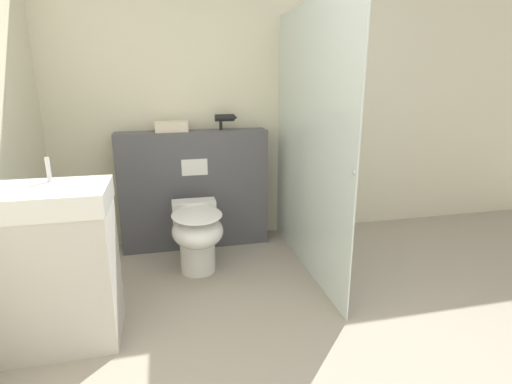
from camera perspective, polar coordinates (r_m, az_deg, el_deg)
The scene contains 7 objects.
wall_back at distance 3.72m, azimuth -5.35°, elevation 12.23°, with size 8.00×0.06×2.50m.
partition_panel at distance 3.61m, azimuth -8.76°, elevation 0.32°, with size 1.30×0.23×1.05m.
shower_glass at distance 3.07m, azimuth 7.53°, elevation 6.83°, with size 0.04×1.61×2.02m.
toilet at distance 3.15m, azimuth -8.41°, elevation -5.94°, with size 0.39×0.61×0.53m.
sink_vanity at distance 2.56m, azimuth -26.63°, elevation -9.50°, with size 0.65×0.46×1.07m.
hair_drier at distance 3.55m, azimuth -4.41°, elevation 10.45°, with size 0.20×0.06×0.14m.
folded_towel at distance 3.51m, azimuth -11.99°, elevation 9.14°, with size 0.27×0.19×0.08m.
Camera 1 is at (-0.51, -1.40, 1.50)m, focal length 28.00 mm.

